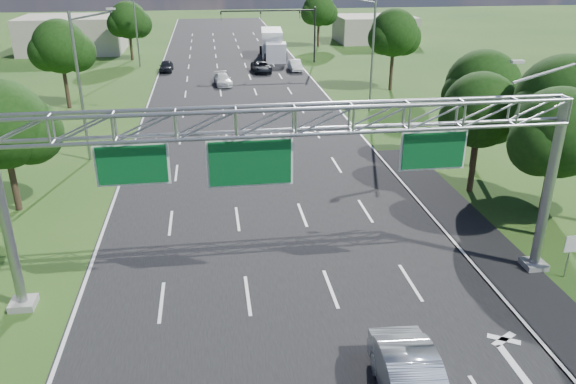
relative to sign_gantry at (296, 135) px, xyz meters
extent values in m
plane|color=#204815|center=(-0.33, 18.00, -6.89)|extent=(220.00, 220.00, 0.00)
cube|color=black|center=(-0.33, 18.00, -6.89)|extent=(18.00, 180.00, 0.02)
cube|color=black|center=(9.87, 2.00, -6.89)|extent=(3.00, 30.00, 0.02)
cube|color=gray|center=(11.17, 0.00, -6.74)|extent=(1.00, 1.00, 0.30)
cylinder|color=gray|center=(11.17, 0.00, -2.89)|extent=(0.44, 0.44, 8.00)
cube|color=gray|center=(-11.33, 0.00, -6.74)|extent=(1.00, 1.00, 0.30)
cylinder|color=gray|center=(-11.33, 0.00, -2.89)|extent=(0.40, 0.40, 8.00)
cylinder|color=gray|center=(9.97, 0.00, 2.11)|extent=(2.54, 0.12, 0.79)
cube|color=beige|center=(8.77, 0.00, 2.61)|extent=(0.50, 0.22, 0.12)
cube|color=white|center=(-6.33, -0.02, -0.89)|extent=(2.80, 0.05, 1.70)
cube|color=#094F23|center=(-6.33, -0.08, -0.89)|extent=(2.62, 0.05, 1.52)
cube|color=white|center=(-1.83, -0.02, -1.04)|extent=(3.40, 0.05, 2.00)
cube|color=#094F23|center=(-1.83, -0.08, -1.04)|extent=(3.22, 0.05, 1.82)
cube|color=white|center=(5.67, -0.02, -0.89)|extent=(2.80, 0.05, 1.70)
cube|color=#094F23|center=(5.67, -0.08, -0.89)|extent=(2.62, 0.05, 1.52)
cylinder|color=gray|center=(12.07, -1.00, -5.89)|extent=(0.06, 0.06, 2.00)
cube|color=white|center=(12.07, -1.03, -5.19)|extent=(0.60, 0.04, 0.80)
cylinder|color=black|center=(10.67, 53.00, -3.39)|extent=(0.24, 0.24, 7.00)
cylinder|color=black|center=(4.67, 53.00, -0.29)|extent=(12.00, 0.18, 0.18)
imported|color=black|center=(-1.33, 53.00, -0.84)|extent=(0.18, 0.22, 1.10)
imported|color=black|center=(3.67, 53.00, -0.84)|extent=(0.18, 0.22, 1.10)
imported|color=black|center=(8.67, 53.00, -0.84)|extent=(0.18, 0.22, 1.10)
cylinder|color=gray|center=(-11.83, 18.00, -1.89)|extent=(0.20, 0.20, 10.00)
cylinder|color=gray|center=(-10.53, 18.00, 2.81)|extent=(2.78, 0.12, 0.60)
cube|color=beige|center=(-9.23, 18.00, 3.21)|extent=(0.55, 0.22, 0.12)
cylinder|color=gray|center=(-11.83, 53.00, -1.89)|extent=(0.20, 0.20, 10.00)
cylinder|color=gray|center=(11.17, 28.00, -1.89)|extent=(0.20, 0.20, 10.00)
cylinder|color=gray|center=(9.87, 28.00, 2.81)|extent=(2.78, 0.12, 0.60)
cylinder|color=#2D2116|center=(13.17, 3.00, -5.02)|extent=(0.36, 0.36, 3.74)
sphere|color=black|center=(13.17, 3.00, -1.39)|extent=(4.40, 4.40, 4.40)
sphere|color=black|center=(14.27, 3.40, -1.94)|extent=(3.30, 3.30, 3.30)
sphere|color=black|center=(12.18, 2.70, -1.83)|extent=(3.08, 3.08, 3.08)
cylinder|color=#2D2116|center=(15.17, 6.00, -4.80)|extent=(0.36, 0.36, 4.18)
sphere|color=black|center=(15.17, 6.00, -0.71)|extent=(5.00, 5.00, 5.00)
sphere|color=black|center=(14.04, 5.70, -1.21)|extent=(3.50, 3.50, 3.50)
cylinder|color=#2D2116|center=(12.17, 9.00, -5.24)|extent=(0.36, 0.36, 3.30)
sphere|color=black|center=(12.17, 9.00, -1.83)|extent=(4.40, 4.40, 4.40)
sphere|color=black|center=(13.27, 9.40, -2.38)|extent=(3.30, 3.30, 3.30)
sphere|color=black|center=(11.18, 8.70, -2.27)|extent=(3.08, 3.08, 3.08)
cylinder|color=#2D2116|center=(14.17, 13.00, -5.13)|extent=(0.36, 0.36, 3.52)
sphere|color=black|center=(14.17, 13.00, -1.45)|extent=(4.80, 4.80, 4.80)
sphere|color=black|center=(15.37, 13.40, -2.05)|extent=(3.60, 3.60, 3.60)
sphere|color=black|center=(13.09, 12.70, -1.93)|extent=(3.36, 3.36, 3.36)
cylinder|color=#2D2116|center=(-14.33, 10.00, -5.35)|extent=(0.36, 0.36, 3.08)
sphere|color=black|center=(-14.33, 10.00, -1.89)|extent=(4.80, 4.80, 4.80)
sphere|color=black|center=(-13.13, 10.40, -2.49)|extent=(3.60, 3.60, 3.60)
cylinder|color=#2D2116|center=(-16.33, 33.00, -5.02)|extent=(0.36, 0.36, 3.74)
sphere|color=black|center=(-16.33, 33.00, -1.23)|extent=(4.80, 4.80, 4.80)
sphere|color=black|center=(-15.13, 33.40, -1.83)|extent=(3.60, 3.60, 3.60)
sphere|color=black|center=(-17.41, 32.70, -1.71)|extent=(3.36, 3.36, 3.36)
cylinder|color=#2D2116|center=(-13.33, 58.00, -5.24)|extent=(0.36, 0.36, 3.30)
sphere|color=black|center=(-13.33, 58.00, -1.67)|extent=(4.80, 4.80, 4.80)
sphere|color=black|center=(-12.13, 58.40, -2.27)|extent=(3.60, 3.60, 3.60)
sphere|color=black|center=(-14.41, 57.70, -2.15)|extent=(3.36, 3.36, 3.36)
cylinder|color=#2D2116|center=(15.67, 36.00, -4.91)|extent=(0.36, 0.36, 3.96)
sphere|color=black|center=(15.67, 36.00, -1.01)|extent=(4.80, 4.80, 4.80)
sphere|color=black|center=(16.87, 36.40, -1.61)|extent=(3.60, 3.60, 3.60)
sphere|color=black|center=(14.59, 35.70, -1.49)|extent=(3.36, 3.36, 3.36)
cylinder|color=#2D2116|center=(13.67, 66.00, -5.13)|extent=(0.36, 0.36, 3.52)
sphere|color=black|center=(13.67, 66.00, -1.45)|extent=(4.80, 4.80, 4.80)
sphere|color=black|center=(14.87, 66.40, -2.05)|extent=(3.60, 3.60, 3.60)
sphere|color=black|center=(12.59, 65.70, -1.93)|extent=(3.36, 3.36, 3.36)
cube|color=#AFA693|center=(-22.33, 66.00, -4.39)|extent=(14.00, 10.00, 5.00)
cube|color=#AFA693|center=(23.67, 70.00, -4.89)|extent=(12.00, 9.00, 4.00)
imported|color=white|center=(-1.77, 40.90, -6.29)|extent=(2.11, 4.31, 1.21)
imported|color=black|center=(3.08, 47.32, -6.27)|extent=(2.39, 4.63, 1.25)
imported|color=black|center=(-8.33, 49.37, -6.25)|extent=(1.67, 3.81, 1.28)
imported|color=white|center=(7.30, 47.85, -6.25)|extent=(1.43, 3.91, 1.28)
cube|color=white|center=(5.64, 58.37, -5.00)|extent=(3.33, 7.09, 3.44)
cube|color=silver|center=(5.64, 53.55, -5.63)|extent=(2.84, 2.74, 2.52)
cylinder|color=black|center=(4.38, 53.78, -6.32)|extent=(0.40, 1.15, 1.15)
cylinder|color=black|center=(6.90, 53.78, -6.32)|extent=(0.40, 1.15, 1.15)
cylinder|color=black|center=(4.38, 60.66, -6.32)|extent=(0.40, 1.15, 1.15)
cylinder|color=black|center=(6.90, 60.66, -6.32)|extent=(0.40, 1.15, 1.15)
camera|label=1|loc=(-3.25, -20.71, 6.58)|focal=35.00mm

